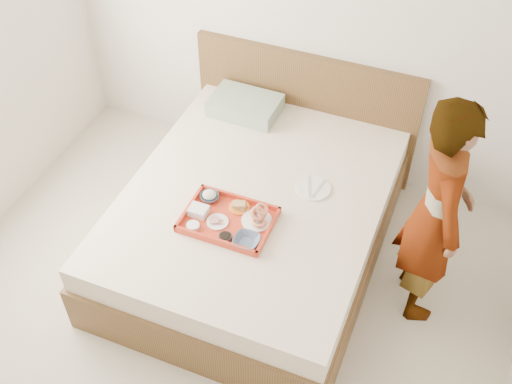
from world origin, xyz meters
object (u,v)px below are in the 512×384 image
object	(u,v)px
dinner_plate	(313,188)
person	(437,213)
bed	(255,222)
tray	(228,219)

from	to	relation	value
dinner_plate	person	size ratio (longest dim) A/B	0.14
person	dinner_plate	bearing A→B (deg)	57.69
bed	person	xyz separation A→B (m)	(1.08, 0.02, 0.50)
dinner_plate	bed	bearing A→B (deg)	-152.62
tray	person	world-z (taller)	person
bed	tray	xyz separation A→B (m)	(-0.05, -0.29, 0.29)
person	bed	bearing A→B (deg)	70.13
bed	dinner_plate	world-z (taller)	dinner_plate
tray	person	xyz separation A→B (m)	(1.13, 0.30, 0.21)
dinner_plate	tray	bearing A→B (deg)	-129.85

